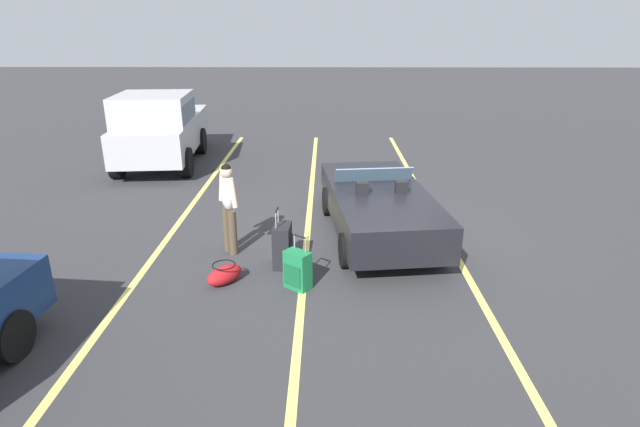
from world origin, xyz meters
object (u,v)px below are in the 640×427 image
at_px(convertible_car, 376,203).
at_px(suitcase_large_black, 283,246).
at_px(suitcase_medium_bright, 297,270).
at_px(traveler_person, 228,204).
at_px(parked_pickup_truck_near, 160,127).
at_px(duffel_bag, 225,275).

bearing_deg(convertible_car, suitcase_large_black, 125.13).
bearing_deg(suitcase_medium_bright, suitcase_large_black, -122.16).
relative_size(convertible_car, traveler_person, 2.61).
height_order(traveler_person, parked_pickup_truck_near, parked_pickup_truck_near).
height_order(duffel_bag, parked_pickup_truck_near, parked_pickup_truck_near).
relative_size(convertible_car, duffel_bag, 6.36).
xyz_separation_m(convertible_car, duffel_bag, (-2.20, 2.59, -0.43)).
distance_m(duffel_bag, traveler_person, 1.42).
relative_size(duffel_bag, parked_pickup_truck_near, 0.13).
xyz_separation_m(duffel_bag, parked_pickup_truck_near, (7.20, 3.16, 0.95)).
distance_m(suitcase_medium_bright, traveler_person, 1.94).
bearing_deg(convertible_car, suitcase_medium_bright, 141.81).
xyz_separation_m(convertible_car, parked_pickup_truck_near, (5.00, 5.75, 0.52)).
xyz_separation_m(convertible_car, suitcase_large_black, (-1.54, 1.72, -0.22)).
bearing_deg(duffel_bag, convertible_car, -49.68).
bearing_deg(traveler_person, suitcase_large_black, -67.02).
xyz_separation_m(suitcase_large_black, parked_pickup_truck_near, (6.54, 4.03, 0.74)).
bearing_deg(traveler_person, suitcase_medium_bright, -84.66).
xyz_separation_m(duffel_bag, traveler_person, (1.19, 0.11, 0.77)).
height_order(suitcase_large_black, suitcase_medium_bright, suitcase_large_black).
height_order(suitcase_medium_bright, traveler_person, traveler_person).
xyz_separation_m(suitcase_medium_bright, duffel_bag, (0.13, 1.17, -0.15)).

